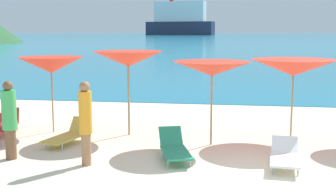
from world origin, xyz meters
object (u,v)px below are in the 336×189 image
(lounge_chair_0, at_px, (285,156))
(lounge_chair_3, at_px, (174,148))
(umbrella_2, at_px, (51,65))
(umbrella_3, at_px, (128,59))
(lounge_chair_7, at_px, (68,135))
(umbrella_4, at_px, (212,69))
(beachgoer_0, at_px, (9,118))
(umbrella_5, at_px, (293,68))
(lounge_chair_8, at_px, (8,123))
(beachgoer_1, at_px, (85,120))
(cruise_ship, at_px, (180,20))

(lounge_chair_0, distance_m, lounge_chair_3, 2.44)
(umbrella_2, distance_m, lounge_chair_0, 6.93)
(umbrella_3, relative_size, lounge_chair_7, 1.45)
(umbrella_4, bearing_deg, lounge_chair_3, -117.77)
(lounge_chair_3, distance_m, beachgoer_0, 3.80)
(umbrella_2, height_order, beachgoer_0, umbrella_2)
(umbrella_3, relative_size, umbrella_5, 0.98)
(lounge_chair_8, bearing_deg, lounge_chair_7, -42.94)
(umbrella_5, height_order, lounge_chair_0, umbrella_5)
(umbrella_5, distance_m, lounge_chair_3, 3.99)
(lounge_chair_3, bearing_deg, lounge_chair_0, -22.72)
(beachgoer_0, xyz_separation_m, beachgoer_1, (1.86, -0.18, 0.05))
(umbrella_2, distance_m, lounge_chair_7, 2.28)
(beachgoer_0, bearing_deg, beachgoer_1, 99.20)
(lounge_chair_7, xyz_separation_m, lounge_chair_8, (-2.19, 0.93, 0.04))
(lounge_chair_0, bearing_deg, beachgoer_0, -171.85)
(lounge_chair_3, xyz_separation_m, beachgoer_1, (-1.84, -0.72, 0.73))
(lounge_chair_8, distance_m, beachgoer_1, 4.27)
(umbrella_3, xyz_separation_m, beachgoer_1, (-0.25, -2.90, -1.13))
(umbrella_5, height_order, lounge_chair_3, umbrella_5)
(umbrella_3, xyz_separation_m, umbrella_5, (4.44, 0.06, -0.19))
(umbrella_3, xyz_separation_m, lounge_chair_8, (-3.52, -0.27, -1.87))
(umbrella_2, height_order, umbrella_3, umbrella_3)
(umbrella_4, height_order, beachgoer_1, umbrella_4)
(umbrella_4, relative_size, beachgoer_0, 1.19)
(lounge_chair_0, relative_size, lounge_chair_8, 1.00)
(lounge_chair_3, relative_size, lounge_chair_8, 1.12)
(umbrella_2, distance_m, lounge_chair_8, 2.12)
(umbrella_2, relative_size, umbrella_4, 1.01)
(umbrella_2, xyz_separation_m, lounge_chair_7, (0.92, -1.20, -1.71))
(umbrella_2, xyz_separation_m, lounge_chair_0, (6.27, -2.41, -1.68))
(lounge_chair_7, height_order, beachgoer_0, beachgoer_0)
(umbrella_4, height_order, lounge_chair_8, umbrella_4)
(umbrella_2, bearing_deg, cruise_ship, 96.36)
(umbrella_2, distance_m, umbrella_5, 6.69)
(umbrella_4, distance_m, cruise_ship, 266.06)
(umbrella_4, distance_m, lounge_chair_7, 4.09)
(umbrella_4, height_order, lounge_chair_0, umbrella_4)
(umbrella_4, bearing_deg, umbrella_3, 162.41)
(umbrella_5, xyz_separation_m, lounge_chair_0, (-0.42, -2.47, -1.69))
(beachgoer_1, height_order, cruise_ship, cruise_ship)
(cruise_ship, bearing_deg, umbrella_3, -69.53)
(umbrella_4, xyz_separation_m, beachgoer_0, (-4.45, -1.97, -1.00))
(cruise_ship, bearing_deg, beachgoer_0, -70.05)
(umbrella_2, height_order, lounge_chair_3, umbrella_2)
(umbrella_3, distance_m, lounge_chair_7, 2.62)
(umbrella_5, xyz_separation_m, lounge_chair_8, (-7.96, -0.32, -1.68))
(lounge_chair_8, bearing_deg, umbrella_5, -17.57)
(lounge_chair_8, relative_size, beachgoer_1, 0.80)
(umbrella_4, xyz_separation_m, beachgoer_1, (-2.59, -2.16, -0.96))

